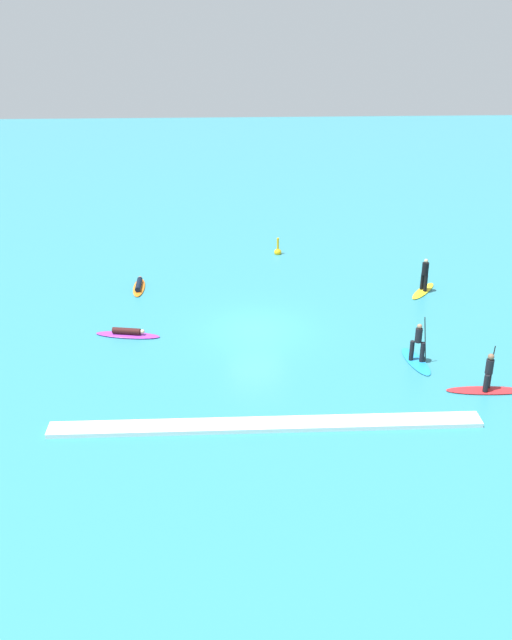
# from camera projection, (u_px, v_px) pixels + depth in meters

# --- Properties ---
(ground_plane) EXTENTS (120.00, 120.00, 0.00)m
(ground_plane) POSITION_uv_depth(u_px,v_px,m) (256.00, 329.00, 35.39)
(ground_plane) COLOR teal
(ground_plane) RESTS_ON ground
(surfer_on_blue_board) EXTENTS (1.19, 2.76, 2.26)m
(surfer_on_blue_board) POSITION_uv_depth(u_px,v_px,m) (417.00, 353.00, 32.16)
(surfer_on_blue_board) COLOR #1E8CD1
(surfer_on_blue_board) RESTS_ON ground_plane
(surfer_on_red_board) EXTENTS (3.31, 0.83, 2.04)m
(surfer_on_red_board) POSITION_uv_depth(u_px,v_px,m) (487.00, 382.00, 29.90)
(surfer_on_red_board) COLOR red
(surfer_on_red_board) RESTS_ON ground_plane
(surfer_on_purple_board) EXTENTS (3.18, 1.24, 0.40)m
(surfer_on_purple_board) POSITION_uv_depth(u_px,v_px,m) (128.00, 333.00, 34.69)
(surfer_on_purple_board) COLOR purple
(surfer_on_purple_board) RESTS_ON ground_plane
(surfer_on_yellow_board) EXTENTS (2.06, 2.54, 1.89)m
(surfer_on_yellow_board) POSITION_uv_depth(u_px,v_px,m) (424.00, 282.00, 39.41)
(surfer_on_yellow_board) COLOR yellow
(surfer_on_yellow_board) RESTS_ON ground_plane
(surfer_on_orange_board) EXTENTS (0.66, 2.61, 0.39)m
(surfer_on_orange_board) POSITION_uv_depth(u_px,v_px,m) (139.00, 286.00, 40.03)
(surfer_on_orange_board) COLOR orange
(surfer_on_orange_board) RESTS_ON ground_plane
(marker_buoy) EXTENTS (0.45, 0.45, 1.14)m
(marker_buoy) POSITION_uv_depth(u_px,v_px,m) (278.00, 251.00, 45.02)
(marker_buoy) COLOR yellow
(marker_buoy) RESTS_ON ground_plane
(wave_crest) EXTENTS (16.39, 0.90, 0.18)m
(wave_crest) POSITION_uv_depth(u_px,v_px,m) (266.00, 425.00, 27.65)
(wave_crest) COLOR white
(wave_crest) RESTS_ON ground_plane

